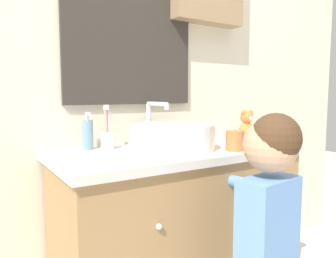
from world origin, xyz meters
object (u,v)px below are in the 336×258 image
Objects in this scene: drinking_cup at (235,141)px; child_figure at (268,222)px; teddy_bear at (247,126)px; soap_dispenser at (88,134)px; sink_basin at (172,136)px; toothbrush_holder at (108,139)px.

child_figure is at bearing -111.78° from drinking_cup.
teddy_bear is at bearing 35.32° from drinking_cup.
soap_dispenser is 0.83m from teddy_bear.
sink_basin is at bearing 140.78° from drinking_cup.
child_figure is at bearing -128.34° from teddy_bear.
sink_basin is 2.61× the size of teddy_bear.
sink_basin is 2.16× the size of toothbrush_holder.
toothbrush_holder reaches higher than teddy_bear.
toothbrush_holder is (-0.24, 0.16, -0.01)m from sink_basin.
sink_basin is 0.56m from child_figure.
soap_dispenser is at bearing 155.28° from toothbrush_holder.
child_figure reaches higher than drinking_cup.
sink_basin is 0.28m from drinking_cup.
sink_basin is at bearing 101.63° from child_figure.
soap_dispenser reaches higher than teddy_bear.
soap_dispenser is (-0.32, 0.20, 0.01)m from sink_basin.
toothbrush_holder is 0.74m from teddy_bear.
soap_dispenser is 1.01× the size of teddy_bear.
toothbrush_holder is at bearing 168.18° from teddy_bear.
soap_dispenser is 0.84m from child_figure.
sink_basin reaches higher than toothbrush_holder.
sink_basin is 0.38m from soap_dispenser.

